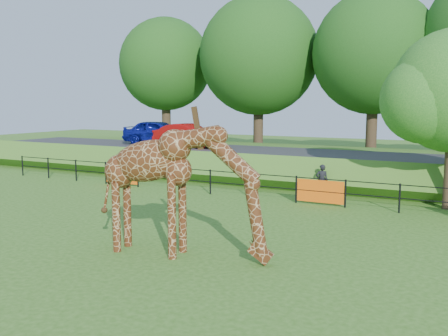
% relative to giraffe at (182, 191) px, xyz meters
% --- Properties ---
extents(ground, '(90.00, 90.00, 0.00)m').
position_rel_giraffe_xyz_m(ground, '(-1.77, 0.09, -1.75)').
color(ground, '#356419').
rests_on(ground, ground).
extents(giraffe, '(4.97, 1.53, 3.50)m').
position_rel_giraffe_xyz_m(giraffe, '(0.00, 0.00, 0.00)').
color(giraffe, '#4E2610').
rests_on(giraffe, ground).
extents(perimeter_fence, '(28.07, 0.10, 1.10)m').
position_rel_giraffe_xyz_m(perimeter_fence, '(-1.77, 8.09, -1.20)').
color(perimeter_fence, black).
rests_on(perimeter_fence, ground).
extents(embankment, '(40.00, 9.00, 1.30)m').
position_rel_giraffe_xyz_m(embankment, '(-1.77, 15.59, -1.10)').
color(embankment, '#356419').
rests_on(embankment, ground).
extents(road, '(40.00, 5.00, 0.12)m').
position_rel_giraffe_xyz_m(road, '(-1.77, 14.09, -0.39)').
color(road, '#2E2D30').
rests_on(road, embankment).
extents(car_blue, '(4.63, 2.26, 1.52)m').
position_rel_giraffe_xyz_m(car_blue, '(-11.20, 14.61, 0.43)').
color(car_blue, '#131D9F').
rests_on(car_blue, road).
extents(car_red, '(4.21, 1.54, 1.38)m').
position_rel_giraffe_xyz_m(car_red, '(-8.51, 13.84, 0.36)').
color(car_red, '#B70D0D').
rests_on(car_red, road).
extents(visitor, '(0.59, 0.48, 1.41)m').
position_rel_giraffe_xyz_m(visitor, '(0.76, 9.83, -1.05)').
color(visitor, black).
rests_on(visitor, ground).
extents(bg_tree_line, '(37.30, 8.80, 11.82)m').
position_rel_giraffe_xyz_m(bg_tree_line, '(0.12, 22.09, 5.44)').
color(bg_tree_line, '#2E2315').
rests_on(bg_tree_line, ground).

